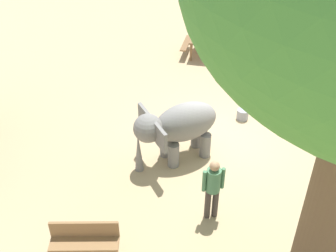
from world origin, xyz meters
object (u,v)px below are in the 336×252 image
person_handler (213,186)px  feed_bucket (243,114)px  wooden_bench (85,240)px  elephant (178,126)px  picnic_table_near (202,41)px

person_handler → feed_bucket: 4.28m
person_handler → wooden_bench: 2.93m
person_handler → wooden_bench: (-0.70, 2.81, -0.48)m
elephant → feed_bucket: (1.57, -2.31, -0.89)m
elephant → wooden_bench: 3.78m
elephant → person_handler: size_ratio=1.46×
person_handler → feed_bucket: bearing=-31.5°
elephant → wooden_bench: elephant is taller
person_handler → picnic_table_near: 8.58m
person_handler → wooden_bench: bearing=99.0°
feed_bucket → picnic_table_near: bearing=3.8°
wooden_bench → feed_bucket: bearing=-128.8°
elephant → person_handler: (-2.19, -0.43, -0.10)m
person_handler → feed_bucket: size_ratio=4.50×
elephant → picnic_table_near: size_ratio=1.23×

